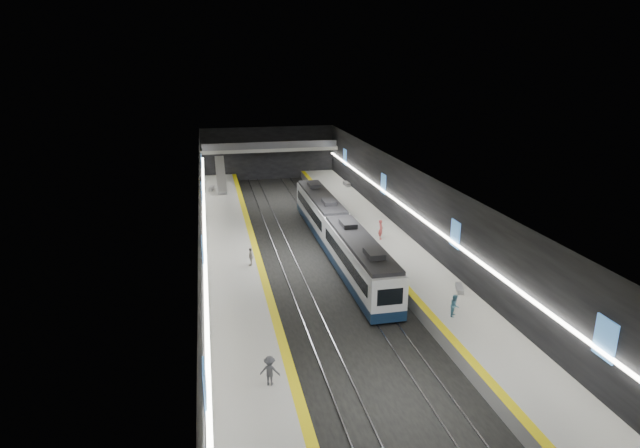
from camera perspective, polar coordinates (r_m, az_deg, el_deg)
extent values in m
plane|color=black|center=(49.78, -0.60, -3.88)|extent=(70.00, 70.00, 0.00)
cube|color=beige|center=(47.45, -0.63, 5.15)|extent=(20.00, 70.00, 0.04)
cube|color=black|center=(47.58, -12.49, -0.22)|extent=(0.04, 70.00, 8.00)
cube|color=black|center=(51.32, 10.40, 1.21)|extent=(0.04, 70.00, 8.00)
cube|color=black|center=(82.18, -5.54, 7.52)|extent=(20.00, 0.04, 8.00)
cube|color=slate|center=(48.76, -9.28, -3.96)|extent=(5.00, 70.00, 1.00)
cube|color=#B2B2AC|center=(48.58, -9.31, -3.40)|extent=(5.00, 70.00, 0.02)
cube|color=yellow|center=(48.71, -6.73, -3.21)|extent=(0.60, 70.00, 0.02)
cube|color=slate|center=(51.53, 7.61, -2.69)|extent=(5.00, 70.00, 1.00)
cube|color=#B2B2AC|center=(51.35, 7.63, -2.15)|extent=(5.00, 70.00, 0.02)
cube|color=yellow|center=(50.68, 5.29, -2.33)|extent=(0.60, 70.00, 0.02)
cube|color=gray|center=(49.26, -4.28, -4.09)|extent=(0.08, 70.00, 0.12)
cube|color=gray|center=(49.46, -2.62, -3.97)|extent=(0.08, 70.00, 0.12)
cube|color=gray|center=(50.12, 1.40, -3.66)|extent=(0.08, 70.00, 0.12)
cube|color=gray|center=(50.46, 3.00, -3.53)|extent=(0.08, 70.00, 0.12)
cube|color=#0F213A|center=(44.46, 4.19, -5.58)|extent=(2.65, 15.00, 0.80)
cube|color=silver|center=(43.85, 4.24, -3.60)|extent=(2.65, 15.00, 2.50)
cube|color=black|center=(43.36, 4.28, -1.87)|extent=(2.44, 14.25, 0.30)
cube|color=black|center=(43.83, 4.24, -3.54)|extent=(2.69, 13.20, 1.00)
cube|color=black|center=(37.30, 7.49, -7.72)|extent=(1.85, 0.05, 1.20)
cube|color=#0F213A|center=(58.12, 0.08, 0.09)|extent=(2.65, 15.00, 0.80)
cube|color=silver|center=(57.65, 0.08, 1.65)|extent=(2.65, 15.00, 2.50)
cube|color=black|center=(57.28, 0.09, 3.00)|extent=(2.44, 14.25, 0.30)
cube|color=black|center=(57.63, 0.08, 1.70)|extent=(2.69, 13.20, 1.00)
cube|color=black|center=(50.66, 1.88, -0.68)|extent=(1.85, 0.05, 1.20)
cube|color=#4482CD|center=(24.58, -12.17, -16.69)|extent=(0.10, 1.50, 2.20)
cube|color=#4482CD|center=(39.84, -12.39, -2.96)|extent=(0.10, 1.50, 2.20)
cube|color=#4482CD|center=(57.08, -12.48, 3.25)|extent=(0.10, 1.50, 2.20)
cube|color=#4482CD|center=(73.70, -12.53, 6.42)|extent=(0.10, 1.50, 2.20)
cube|color=#4482CD|center=(31.15, 28.14, -10.74)|extent=(0.10, 1.50, 2.20)
cube|color=#4482CD|center=(44.20, 14.23, -1.04)|extent=(0.10, 1.50, 2.20)
cube|color=#4482CD|center=(60.21, 6.77, 4.28)|extent=(0.10, 1.50, 2.20)
cube|color=#4482CD|center=(76.15, 2.66, 7.17)|extent=(0.10, 1.50, 2.20)
cube|color=white|center=(47.64, -12.24, -0.44)|extent=(0.25, 68.60, 0.12)
cube|color=white|center=(51.30, 10.18, 0.98)|extent=(0.25, 68.60, 0.12)
cube|color=gray|center=(80.05, -5.39, 7.98)|extent=(20.00, 3.00, 0.50)
cube|color=#47474C|center=(78.51, -5.28, 8.35)|extent=(19.60, 0.08, 1.00)
cube|color=#99999E|center=(73.05, -10.54, 5.17)|extent=(1.20, 7.50, 3.92)
cube|color=#99999E|center=(73.00, -11.50, 3.75)|extent=(0.84, 1.92, 0.45)
cube|color=#99999E|center=(42.40, 14.65, -6.67)|extent=(0.94, 1.67, 0.39)
cube|color=#99999E|center=(73.99, 2.88, 4.28)|extent=(0.63, 2.04, 0.50)
imported|color=#C24849|center=(52.33, 6.50, -0.61)|extent=(0.64, 0.81, 1.95)
imported|color=teal|center=(38.20, 14.19, -8.43)|extent=(0.93, 0.97, 1.58)
imported|color=beige|center=(45.96, -7.40, -3.48)|extent=(0.59, 1.01, 1.61)
imported|color=#3F4147|center=(30.12, -5.38, -15.34)|extent=(1.25, 0.95, 1.71)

